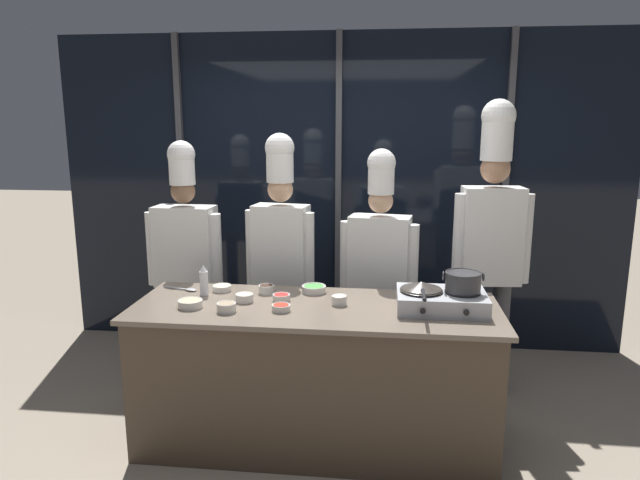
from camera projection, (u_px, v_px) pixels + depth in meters
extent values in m
plane|color=gray|center=(315.00, 441.00, 3.59)|extent=(24.00, 24.00, 0.00)
cube|color=black|center=(339.00, 194.00, 4.95)|extent=(4.91, 0.04, 2.70)
cube|color=#47474C|center=(183.00, 192.00, 5.06)|extent=(0.05, 0.05, 2.70)
cube|color=#47474C|center=(338.00, 194.00, 4.90)|extent=(0.05, 0.05, 2.70)
cube|color=#47474C|center=(504.00, 197.00, 4.75)|extent=(0.05, 0.05, 2.70)
cube|color=#4C3D2D|center=(315.00, 377.00, 3.50)|extent=(2.13, 0.74, 0.86)
cube|color=#756656|center=(315.00, 308.00, 3.41)|extent=(2.19, 0.78, 0.03)
cube|color=#B2B5BA|center=(441.00, 301.00, 3.33)|extent=(0.51, 0.36, 0.11)
cylinder|color=black|center=(421.00, 291.00, 3.33)|extent=(0.21, 0.21, 0.01)
cylinder|color=black|center=(423.00, 311.00, 3.15)|extent=(0.03, 0.01, 0.03)
cylinder|color=black|center=(462.00, 292.00, 3.30)|extent=(0.21, 0.21, 0.01)
cylinder|color=black|center=(466.00, 313.00, 3.13)|extent=(0.03, 0.01, 0.03)
cylinder|color=#38332D|center=(421.00, 289.00, 3.33)|extent=(0.24, 0.24, 0.01)
cone|color=#38332D|center=(421.00, 286.00, 3.32)|extent=(0.25, 0.25, 0.05)
cylinder|color=black|center=(424.00, 295.00, 3.11)|extent=(0.02, 0.19, 0.02)
cylinder|color=#333335|center=(463.00, 282.00, 3.29)|extent=(0.20, 0.20, 0.11)
torus|color=#333335|center=(463.00, 273.00, 3.28)|extent=(0.21, 0.21, 0.01)
torus|color=#333335|center=(443.00, 276.00, 3.29)|extent=(0.01, 0.05, 0.05)
torus|color=#333335|center=(483.00, 277.00, 3.27)|extent=(0.01, 0.05, 0.05)
cylinder|color=white|center=(204.00, 283.00, 3.60)|extent=(0.05, 0.05, 0.15)
cone|color=white|center=(203.00, 268.00, 3.58)|extent=(0.05, 0.05, 0.04)
cylinder|color=silver|center=(314.00, 289.00, 3.67)|extent=(0.15, 0.15, 0.04)
torus|color=silver|center=(314.00, 286.00, 3.66)|extent=(0.16, 0.16, 0.01)
cylinder|color=#4C9E47|center=(314.00, 288.00, 3.66)|extent=(0.13, 0.13, 0.02)
cylinder|color=silver|center=(266.00, 289.00, 3.64)|extent=(0.10, 0.10, 0.05)
torus|color=silver|center=(266.00, 286.00, 3.64)|extent=(0.10, 0.10, 0.01)
cylinder|color=#382319|center=(266.00, 287.00, 3.64)|extent=(0.08, 0.08, 0.03)
cylinder|color=silver|center=(339.00, 300.00, 3.42)|extent=(0.09, 0.09, 0.05)
torus|color=silver|center=(339.00, 296.00, 3.41)|extent=(0.09, 0.09, 0.01)
cylinder|color=silver|center=(339.00, 298.00, 3.42)|extent=(0.07, 0.07, 0.03)
cylinder|color=silver|center=(226.00, 308.00, 3.29)|extent=(0.11, 0.11, 0.05)
torus|color=silver|center=(226.00, 303.00, 3.29)|extent=(0.11, 0.11, 0.01)
cylinder|color=#9E896B|center=(226.00, 305.00, 3.29)|extent=(0.09, 0.09, 0.03)
cylinder|color=silver|center=(190.00, 304.00, 3.37)|extent=(0.14, 0.14, 0.04)
torus|color=silver|center=(190.00, 300.00, 3.37)|extent=(0.15, 0.15, 0.01)
cylinder|color=#E0C689|center=(190.00, 302.00, 3.37)|extent=(0.12, 0.12, 0.02)
cylinder|color=silver|center=(244.00, 298.00, 3.48)|extent=(0.11, 0.11, 0.05)
torus|color=silver|center=(244.00, 294.00, 3.47)|extent=(0.11, 0.11, 0.01)
cylinder|color=beige|center=(244.00, 296.00, 3.48)|extent=(0.09, 0.09, 0.03)
cylinder|color=silver|center=(281.00, 308.00, 3.31)|extent=(0.11, 0.11, 0.04)
torus|color=silver|center=(281.00, 305.00, 3.31)|extent=(0.11, 0.11, 0.01)
cylinder|color=#B22D1E|center=(281.00, 306.00, 3.31)|extent=(0.09, 0.09, 0.02)
cylinder|color=silver|center=(222.00, 288.00, 3.70)|extent=(0.12, 0.12, 0.04)
torus|color=silver|center=(222.00, 286.00, 3.69)|extent=(0.12, 0.12, 0.01)
cylinder|color=beige|center=(222.00, 287.00, 3.70)|extent=(0.10, 0.10, 0.02)
cylinder|color=silver|center=(281.00, 298.00, 3.49)|extent=(0.11, 0.11, 0.04)
torus|color=silver|center=(281.00, 295.00, 3.49)|extent=(0.11, 0.11, 0.01)
cylinder|color=red|center=(281.00, 296.00, 3.49)|extent=(0.09, 0.09, 0.02)
cube|color=#B2B5BA|center=(175.00, 288.00, 3.74)|extent=(0.16, 0.06, 0.01)
ellipsoid|color=#B2B5BA|center=(191.00, 290.00, 3.70)|extent=(0.09, 0.07, 0.02)
cylinder|color=#232326|center=(205.00, 332.00, 4.40)|extent=(0.12, 0.12, 0.75)
cylinder|color=#232326|center=(175.00, 330.00, 4.44)|extent=(0.12, 0.12, 0.75)
cube|color=white|center=(186.00, 246.00, 4.28)|extent=(0.46, 0.25, 0.61)
cylinder|color=white|center=(216.00, 251.00, 4.21)|extent=(0.09, 0.09, 0.56)
cylinder|color=white|center=(153.00, 249.00, 4.29)|extent=(0.09, 0.09, 0.56)
sphere|color=brown|center=(183.00, 191.00, 4.19)|extent=(0.18, 0.18, 0.18)
cylinder|color=white|center=(182.00, 170.00, 4.16)|extent=(0.19, 0.19, 0.22)
sphere|color=white|center=(181.00, 154.00, 4.14)|extent=(0.20, 0.20, 0.20)
cylinder|color=#4C4C51|center=(296.00, 339.00, 4.24)|extent=(0.10, 0.10, 0.77)
cylinder|color=#4C4C51|center=(269.00, 336.00, 4.29)|extent=(0.10, 0.10, 0.77)
cube|color=white|center=(281.00, 248.00, 4.12)|extent=(0.42, 0.26, 0.62)
cylinder|color=white|center=(309.00, 252.00, 4.04)|extent=(0.08, 0.08, 0.57)
cylinder|color=white|center=(251.00, 249.00, 4.15)|extent=(0.08, 0.08, 0.57)
sphere|color=tan|center=(280.00, 189.00, 4.03)|extent=(0.18, 0.18, 0.18)
cylinder|color=white|center=(280.00, 165.00, 4.00)|extent=(0.19, 0.19, 0.24)
sphere|color=white|center=(280.00, 148.00, 3.97)|extent=(0.21, 0.21, 0.21)
cylinder|color=#4C4C51|center=(393.00, 346.00, 4.16)|extent=(0.11, 0.11, 0.73)
cylinder|color=#4C4C51|center=(362.00, 342.00, 4.22)|extent=(0.11, 0.11, 0.73)
cube|color=white|center=(379.00, 257.00, 4.06)|extent=(0.45, 0.29, 0.59)
cylinder|color=white|center=(412.00, 263.00, 3.96)|extent=(0.08, 0.08, 0.54)
cylinder|color=white|center=(346.00, 258.00, 4.09)|extent=(0.08, 0.08, 0.54)
sphere|color=tan|center=(381.00, 201.00, 3.97)|extent=(0.17, 0.17, 0.17)
cylinder|color=white|center=(381.00, 179.00, 3.94)|extent=(0.18, 0.18, 0.22)
sphere|color=white|center=(381.00, 163.00, 3.92)|extent=(0.20, 0.20, 0.20)
cylinder|color=#4C4C51|center=(500.00, 338.00, 4.14)|extent=(0.11, 0.11, 0.84)
cylinder|color=#4C4C51|center=(469.00, 338.00, 4.15)|extent=(0.11, 0.11, 0.84)
cube|color=white|center=(491.00, 236.00, 3.99)|extent=(0.43, 0.25, 0.68)
cylinder|color=white|center=(526.00, 239.00, 3.95)|extent=(0.08, 0.08, 0.63)
cylinder|color=white|center=(459.00, 238.00, 3.97)|extent=(0.08, 0.08, 0.63)
sphere|color=#A87A5B|center=(495.00, 169.00, 3.89)|extent=(0.20, 0.20, 0.20)
cylinder|color=white|center=(497.00, 139.00, 3.85)|extent=(0.21, 0.21, 0.30)
sphere|color=white|center=(499.00, 116.00, 3.82)|extent=(0.23, 0.23, 0.23)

